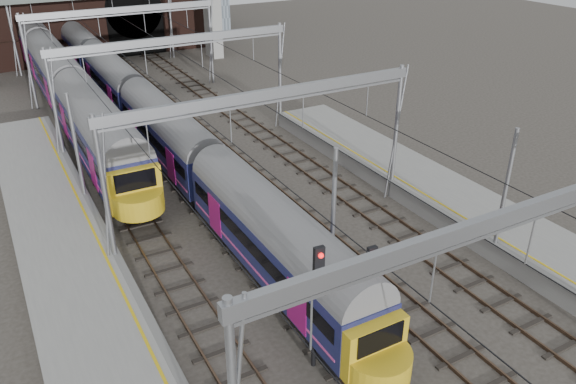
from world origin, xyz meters
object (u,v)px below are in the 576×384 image
train_main (138,104)px  train_second (56,72)px  signal_near_centre (367,290)px  signal_near_left (316,295)px

train_main → train_second: size_ratio=1.16×
train_main → train_second: 12.22m
train_second → signal_near_centre: signal_near_centre is taller
train_second → signal_near_centre: 39.81m
train_main → train_second: train_second is taller
signal_near_left → signal_near_centre: (1.91, -0.46, -0.18)m
train_main → signal_near_left: (-1.18, -27.52, 1.03)m
train_second → signal_near_left: size_ratio=9.39×
train_main → signal_near_centre: (0.73, -27.98, 0.85)m
signal_near_left → signal_near_centre: bearing=-8.9°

